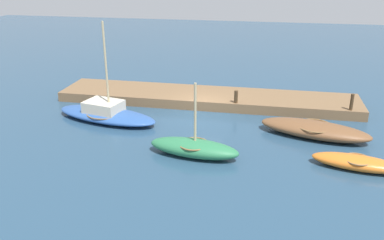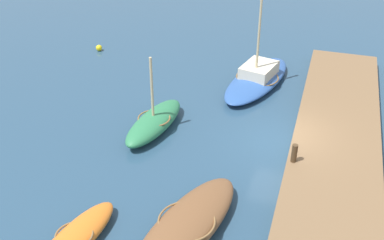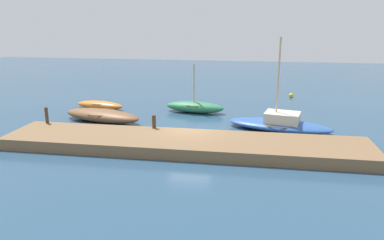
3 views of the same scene
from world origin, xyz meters
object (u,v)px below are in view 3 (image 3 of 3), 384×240
rowboat_orange (100,105)px  rowboat_green (195,107)px  motorboat_brown (102,115)px  mooring_post_mid_west (154,122)px  marker_buoy (291,95)px  sailboat_blue (280,124)px  mooring_post_west (47,115)px

rowboat_orange → rowboat_green: size_ratio=0.89×
motorboat_brown → mooring_post_mid_west: mooring_post_mid_west is taller
motorboat_brown → mooring_post_mid_west: size_ratio=7.78×
rowboat_orange → marker_buoy: (15.18, 6.95, -0.13)m
rowboat_green → marker_buoy: rowboat_green is taller
motorboat_brown → rowboat_green: bearing=44.9°
sailboat_blue → rowboat_orange: bearing=178.4°
mooring_post_mid_west → marker_buoy: (9.09, 13.29, -0.81)m
sailboat_blue → mooring_post_west: size_ratio=6.89×
rowboat_orange → mooring_post_mid_west: bearing=-36.3°
rowboat_green → mooring_post_west: rowboat_green is taller
rowboat_green → motorboat_brown: rowboat_green is taller
rowboat_green → mooring_post_mid_west: rowboat_green is taller
rowboat_green → mooring_post_west: 10.45m
rowboat_orange → mooring_post_west: 6.43m
rowboat_orange → mooring_post_mid_west: size_ratio=5.25×
rowboat_green → mooring_post_west: (-8.17, -6.48, 0.68)m
rowboat_green → marker_buoy: (7.70, 6.81, -0.24)m
mooring_post_mid_west → motorboat_brown: bearing=146.4°
rowboat_orange → rowboat_green: 7.48m
rowboat_orange → sailboat_blue: 13.93m
mooring_post_mid_west → marker_buoy: mooring_post_mid_west is taller
mooring_post_west → sailboat_blue: bearing=11.3°
rowboat_green → mooring_post_mid_west: bearing=-94.6°
sailboat_blue → mooring_post_mid_west: size_ratio=8.75×
motorboat_brown → mooring_post_mid_west: bearing=-19.4°
mooring_post_mid_west → rowboat_orange: bearing=133.8°
rowboat_green → motorboat_brown: bearing=-141.7°
marker_buoy → mooring_post_mid_west: bearing=-124.4°
motorboat_brown → marker_buoy: 17.06m
mooring_post_mid_west → mooring_post_west: bearing=180.0°
rowboat_orange → sailboat_blue: bearing=-4.7°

